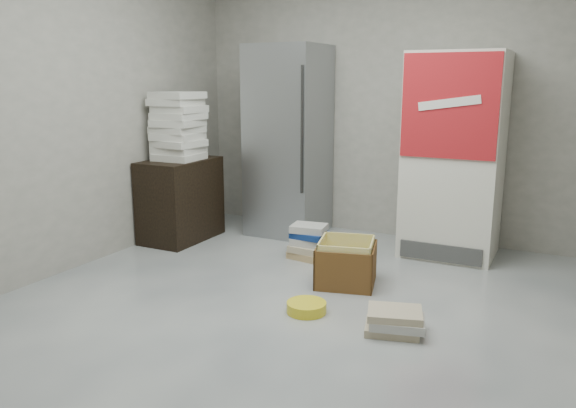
{
  "coord_description": "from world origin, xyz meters",
  "views": [
    {
      "loc": [
        1.67,
        -2.96,
        1.57
      ],
      "look_at": [
        -0.18,
        0.7,
        0.65
      ],
      "focal_mm": 35.0,
      "sensor_mm": 36.0,
      "label": 1
    }
  ],
  "objects_px": {
    "coke_cooler": "(454,155)",
    "cardboard_box": "(346,266)",
    "steel_fridge": "(289,141)",
    "phonebook_stack_main": "(309,242)",
    "wood_shelf": "(181,200)"
  },
  "relations": [
    {
      "from": "coke_cooler",
      "to": "phonebook_stack_main",
      "type": "xyz_separation_m",
      "value": [
        -1.09,
        -0.71,
        -0.75
      ]
    },
    {
      "from": "steel_fridge",
      "to": "phonebook_stack_main",
      "type": "height_order",
      "value": "steel_fridge"
    },
    {
      "from": "steel_fridge",
      "to": "coke_cooler",
      "type": "bearing_deg",
      "value": -0.18
    },
    {
      "from": "coke_cooler",
      "to": "phonebook_stack_main",
      "type": "relative_size",
      "value": 5.35
    },
    {
      "from": "steel_fridge",
      "to": "cardboard_box",
      "type": "bearing_deg",
      "value": -46.99
    },
    {
      "from": "wood_shelf",
      "to": "phonebook_stack_main",
      "type": "height_order",
      "value": "wood_shelf"
    },
    {
      "from": "steel_fridge",
      "to": "phonebook_stack_main",
      "type": "bearing_deg",
      "value": -51.91
    },
    {
      "from": "phonebook_stack_main",
      "to": "wood_shelf",
      "type": "bearing_deg",
      "value": -179.24
    },
    {
      "from": "cardboard_box",
      "to": "steel_fridge",
      "type": "bearing_deg",
      "value": 119.17
    },
    {
      "from": "coke_cooler",
      "to": "cardboard_box",
      "type": "bearing_deg",
      "value": -115.34
    },
    {
      "from": "steel_fridge",
      "to": "cardboard_box",
      "type": "xyz_separation_m",
      "value": [
        1.1,
        -1.17,
        -0.8
      ]
    },
    {
      "from": "wood_shelf",
      "to": "steel_fridge",
      "type": "bearing_deg",
      "value": 41.31
    },
    {
      "from": "steel_fridge",
      "to": "coke_cooler",
      "type": "xyz_separation_m",
      "value": [
        1.65,
        -0.01,
        -0.05
      ]
    },
    {
      "from": "steel_fridge",
      "to": "wood_shelf",
      "type": "height_order",
      "value": "steel_fridge"
    },
    {
      "from": "coke_cooler",
      "to": "phonebook_stack_main",
      "type": "bearing_deg",
      "value": -146.69
    }
  ]
}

